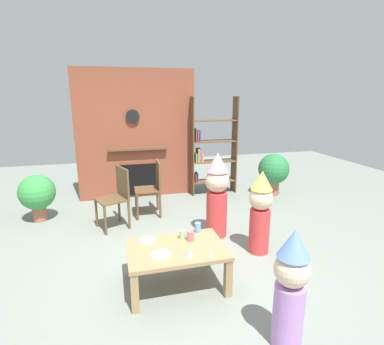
{
  "coord_description": "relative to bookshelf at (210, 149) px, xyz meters",
  "views": [
    {
      "loc": [
        -0.81,
        -3.23,
        1.93
      ],
      "look_at": [
        0.15,
        0.4,
        0.97
      ],
      "focal_mm": 28.62,
      "sensor_mm": 36.0,
      "label": 1
    }
  ],
  "objects": [
    {
      "name": "child_by_the_chairs",
      "position": [
        -0.52,
        -1.87,
        -0.26
      ],
      "size": [
        0.33,
        0.33,
        1.19
      ],
      "rotation": [
        0.0,
        0.0,
        -2.23
      ],
      "color": "#D13838",
      "rests_on": "ground_plane"
    },
    {
      "name": "potted_plant_short",
      "position": [
        -3.03,
        -0.66,
        -0.44
      ],
      "size": [
        0.54,
        0.54,
        0.74
      ],
      "color": "#9E5B42",
      "rests_on": "ground_plane"
    },
    {
      "name": "ground_plane",
      "position": [
        -1.05,
        -2.4,
        -0.89
      ],
      "size": [
        12.0,
        12.0,
        0.0
      ],
      "primitive_type": "plane",
      "color": "gray"
    },
    {
      "name": "paper_plate_rear",
      "position": [
        -1.56,
        -2.65,
        -0.45
      ],
      "size": [
        0.18,
        0.18,
        0.01
      ],
      "primitive_type": "cylinder",
      "color": "white",
      "rests_on": "coffee_table"
    },
    {
      "name": "child_with_cone_hat",
      "position": [
        -0.62,
        -3.86,
        -0.37
      ],
      "size": [
        0.27,
        0.27,
        0.99
      ],
      "rotation": [
        0.0,
        0.0,
        2.18
      ],
      "color": "#B27FCC",
      "rests_on": "ground_plane"
    },
    {
      "name": "birthday_cake_slice",
      "position": [
        -1.21,
        -3.06,
        -0.42
      ],
      "size": [
        0.1,
        0.1,
        0.07
      ],
      "primitive_type": "cone",
      "color": "pink",
      "rests_on": "coffee_table"
    },
    {
      "name": "bookshelf",
      "position": [
        0.0,
        0.0,
        0.0
      ],
      "size": [
        0.9,
        0.28,
        1.9
      ],
      "color": "brown",
      "rests_on": "ground_plane"
    },
    {
      "name": "brick_fireplace_feature",
      "position": [
        -1.4,
        0.2,
        0.3
      ],
      "size": [
        2.2,
        0.28,
        2.4
      ],
      "color": "brown",
      "rests_on": "ground_plane"
    },
    {
      "name": "potted_plant_tall",
      "position": [
        1.16,
        -0.44,
        -0.39
      ],
      "size": [
        0.6,
        0.6,
        0.82
      ],
      "color": "#9E5B42",
      "rests_on": "ground_plane"
    },
    {
      "name": "paper_cup_near_right",
      "position": [
        -1.12,
        -2.77,
        -0.41
      ],
      "size": [
        0.07,
        0.07,
        0.1
      ],
      "primitive_type": "cylinder",
      "color": "#E5666B",
      "rests_on": "coffee_table"
    },
    {
      "name": "paper_cup_near_left",
      "position": [
        -1.2,
        -2.7,
        -0.41
      ],
      "size": [
        0.07,
        0.07,
        0.09
      ],
      "primitive_type": "cylinder",
      "color": "#8CD18C",
      "rests_on": "coffee_table"
    },
    {
      "name": "paper_cup_center",
      "position": [
        -0.99,
        -2.59,
        -0.4
      ],
      "size": [
        0.07,
        0.07,
        0.11
      ],
      "primitive_type": "cylinder",
      "color": "#669EE0",
      "rests_on": "coffee_table"
    },
    {
      "name": "child_in_pink",
      "position": [
        -0.15,
        -2.44,
        -0.34
      ],
      "size": [
        0.29,
        0.29,
        1.05
      ],
      "rotation": [
        0.0,
        0.0,
        -2.78
      ],
      "color": "#D13838",
      "rests_on": "ground_plane"
    },
    {
      "name": "dining_chair_middle",
      "position": [
        -1.26,
        -0.87,
        -0.38
      ],
      "size": [
        0.41,
        0.41,
        0.9
      ],
      "rotation": [
        0.0,
        0.0,
        3.11
      ],
      "color": "brown",
      "rests_on": "ground_plane"
    },
    {
      "name": "table_fork",
      "position": [
        -1.0,
        -3.1,
        -0.45
      ],
      "size": [
        0.06,
        0.15,
        0.01
      ],
      "primitive_type": "cube",
      "rotation": [
        0.0,
        0.0,
        1.25
      ],
      "color": "silver",
      "rests_on": "coffee_table"
    },
    {
      "name": "dining_chair_left",
      "position": [
        -1.83,
        -1.2,
        -0.38
      ],
      "size": [
        0.52,
        0.52,
        0.9
      ],
      "rotation": [
        0.0,
        0.0,
        3.51
      ],
      "color": "brown",
      "rests_on": "ground_plane"
    },
    {
      "name": "paper_plate_front",
      "position": [
        -1.48,
        -2.98,
        -0.45
      ],
      "size": [
        0.2,
        0.2,
        0.01
      ],
      "primitive_type": "cylinder",
      "color": "white",
      "rests_on": "coffee_table"
    },
    {
      "name": "coffee_table",
      "position": [
        -1.3,
        -2.88,
        -0.53
      ],
      "size": [
        0.99,
        0.69,
        0.44
      ],
      "color": "#9E7A51",
      "rests_on": "ground_plane"
    }
  ]
}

